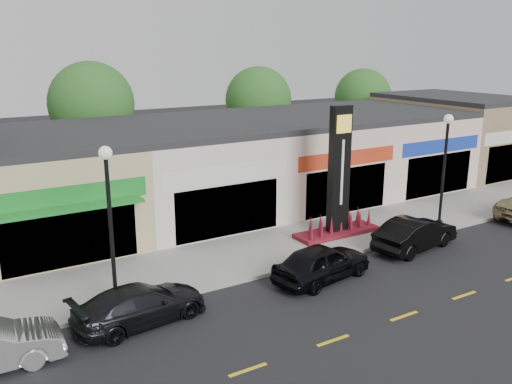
# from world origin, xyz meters

# --- Properties ---
(ground) EXTENTS (120.00, 120.00, 0.00)m
(ground) POSITION_xyz_m (0.00, 0.00, 0.00)
(ground) COLOR black
(ground) RESTS_ON ground
(sidewalk) EXTENTS (52.00, 4.30, 0.15)m
(sidewalk) POSITION_xyz_m (0.00, 4.35, 0.07)
(sidewalk) COLOR gray
(sidewalk) RESTS_ON ground
(curb) EXTENTS (52.00, 0.20, 0.15)m
(curb) POSITION_xyz_m (0.00, 2.10, 0.07)
(curb) COLOR gray
(curb) RESTS_ON ground
(shop_beige) EXTENTS (7.00, 10.85, 4.80)m
(shop_beige) POSITION_xyz_m (-8.50, 11.46, 2.40)
(shop_beige) COLOR tan
(shop_beige) RESTS_ON ground
(shop_cream) EXTENTS (7.00, 10.01, 4.80)m
(shop_cream) POSITION_xyz_m (-1.50, 11.47, 2.40)
(shop_cream) COLOR beige
(shop_cream) RESTS_ON ground
(shop_pink_w) EXTENTS (7.00, 10.01, 4.80)m
(shop_pink_w) POSITION_xyz_m (5.50, 11.47, 2.40)
(shop_pink_w) COLOR beige
(shop_pink_w) RESTS_ON ground
(shop_pink_e) EXTENTS (7.00, 10.01, 4.80)m
(shop_pink_e) POSITION_xyz_m (12.50, 11.47, 2.40)
(shop_pink_e) COLOR beige
(shop_pink_e) RESTS_ON ground
(shop_tan) EXTENTS (7.00, 10.01, 5.30)m
(shop_tan) POSITION_xyz_m (19.50, 11.48, 2.65)
(shop_tan) COLOR olive
(shop_tan) RESTS_ON ground
(tree_rear_west) EXTENTS (5.20, 5.20, 7.83)m
(tree_rear_west) POSITION_xyz_m (-4.00, 19.50, 5.22)
(tree_rear_west) COLOR #382619
(tree_rear_west) RESTS_ON ground
(tree_rear_mid) EXTENTS (4.80, 4.80, 7.29)m
(tree_rear_mid) POSITION_xyz_m (8.00, 19.50, 4.88)
(tree_rear_mid) COLOR #382619
(tree_rear_mid) RESTS_ON ground
(tree_rear_east) EXTENTS (4.60, 4.60, 6.94)m
(tree_rear_east) POSITION_xyz_m (18.00, 19.50, 4.63)
(tree_rear_east) COLOR #382619
(tree_rear_east) RESTS_ON ground
(lamp_west_near) EXTENTS (0.44, 0.44, 5.47)m
(lamp_west_near) POSITION_xyz_m (-8.00, 2.50, 3.48)
(lamp_west_near) COLOR black
(lamp_west_near) RESTS_ON sidewalk
(lamp_east_near) EXTENTS (0.44, 0.44, 5.47)m
(lamp_east_near) POSITION_xyz_m (8.00, 2.50, 3.48)
(lamp_east_near) COLOR black
(lamp_east_near) RESTS_ON sidewalk
(pylon_sign) EXTENTS (4.20, 1.30, 6.00)m
(pylon_sign) POSITION_xyz_m (3.00, 4.20, 2.27)
(pylon_sign) COLOR maroon
(pylon_sign) RESTS_ON sidewalk
(car_dark_sedan) EXTENTS (2.38, 4.62, 1.28)m
(car_dark_sedan) POSITION_xyz_m (-7.62, 1.08, 0.64)
(car_dark_sedan) COLOR black
(car_dark_sedan) RESTS_ON ground
(car_black_sedan) EXTENTS (2.37, 4.43, 1.43)m
(car_black_sedan) POSITION_xyz_m (-0.57, 0.73, 0.72)
(car_black_sedan) COLOR black
(car_black_sedan) RESTS_ON ground
(car_black_conv) EXTENTS (2.19, 4.55, 1.44)m
(car_black_conv) POSITION_xyz_m (4.96, 1.21, 0.72)
(car_black_conv) COLOR black
(car_black_conv) RESTS_ON ground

